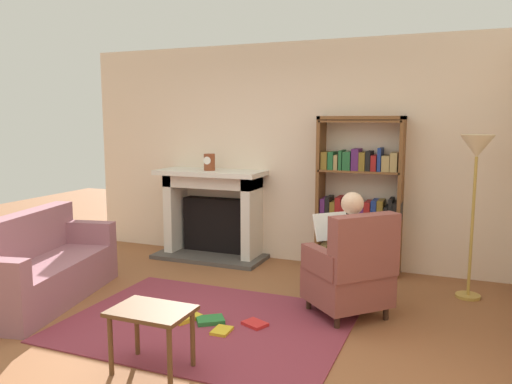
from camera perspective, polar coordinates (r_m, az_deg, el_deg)
The scene contains 12 objects.
ground at distance 4.31m, azimuth -7.54°, elevation -16.05°, with size 14.00×14.00×0.00m, color brown.
back_wall at distance 6.29m, azimuth 3.80°, elevation 4.38°, with size 5.60×0.10×2.70m, color beige.
area_rug at distance 4.55m, azimuth -5.62°, elevation -14.59°, with size 2.40×1.80×0.01m, color maroon.
fireplace at distance 6.51m, azimuth -4.85°, elevation -2.18°, with size 1.42×0.64×1.14m.
mantel_clock at distance 6.34m, azimuth -5.31°, elevation 3.40°, with size 0.14×0.14×0.21m.
bookshelf at distance 5.90m, azimuth 11.65°, elevation -0.80°, with size 0.96×0.32×1.81m.
armchair_reading at distance 4.61m, azimuth 10.81°, elevation -8.87°, with size 0.89×0.89×0.97m.
seated_reader at distance 4.65m, azimuth 10.04°, elevation -6.19°, with size 0.58×0.58×1.14m.
sofa_floral at distance 5.40m, azimuth -23.43°, elevation -8.01°, with size 1.05×1.81×0.85m.
side_table at distance 3.69m, azimuth -11.77°, elevation -13.92°, with size 0.56×0.39×0.46m.
scattered_books at distance 4.53m, azimuth -5.21°, elevation -14.39°, with size 0.88×0.44×0.04m.
floor_lamp at distance 5.30m, azimuth 23.72°, elevation 3.26°, with size 0.32×0.32×1.62m.
Camera 1 is at (1.97, -3.41, 1.76)m, focal length 35.24 mm.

